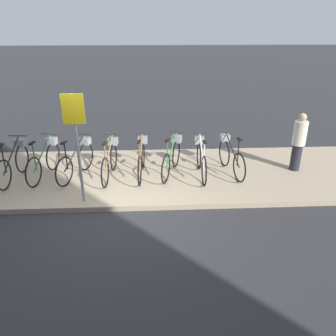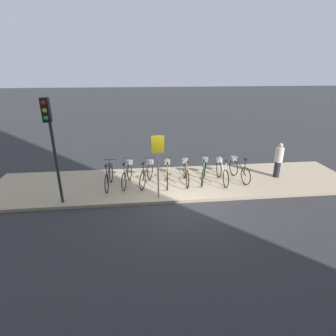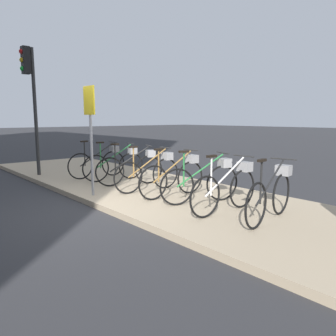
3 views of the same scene
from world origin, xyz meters
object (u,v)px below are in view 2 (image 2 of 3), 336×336
(parked_bicycle_3, at_px, (167,173))
(traffic_light, at_px, (50,131))
(parked_bicycle_0, at_px, (109,175))
(sign_post, at_px, (158,157))
(parked_bicycle_6, at_px, (222,171))
(parked_bicycle_7, at_px, (238,169))
(pedestrian, at_px, (278,160))
(parked_bicycle_1, at_px, (127,174))
(parked_bicycle_4, at_px, (186,172))
(parked_bicycle_2, at_px, (147,173))
(parked_bicycle_5, at_px, (204,170))

(parked_bicycle_3, bearing_deg, traffic_light, -161.44)
(parked_bicycle_0, xyz_separation_m, parked_bicycle_3, (2.35, 0.01, 0.00))
(sign_post, bearing_deg, parked_bicycle_0, 146.34)
(parked_bicycle_3, distance_m, parked_bicycle_6, 2.29)
(parked_bicycle_7, xyz_separation_m, pedestrian, (1.77, 0.04, 0.34))
(parked_bicycle_1, bearing_deg, parked_bicycle_4, -0.90)
(parked_bicycle_1, height_order, parked_bicycle_2, same)
(parked_bicycle_0, distance_m, parked_bicycle_5, 3.92)
(parked_bicycle_2, xyz_separation_m, parked_bicycle_4, (1.62, -0.01, 0.00))
(parked_bicycle_5, relative_size, traffic_light, 0.45)
(parked_bicycle_3, distance_m, parked_bicycle_7, 3.08)
(pedestrian, height_order, traffic_light, traffic_light)
(parked_bicycle_2, height_order, traffic_light, traffic_light)
(parked_bicycle_6, height_order, traffic_light, traffic_light)
(parked_bicycle_4, bearing_deg, traffic_light, -163.62)
(parked_bicycle_6, relative_size, pedestrian, 1.13)
(parked_bicycle_0, distance_m, parked_bicycle_2, 1.52)
(parked_bicycle_3, height_order, parked_bicycle_5, same)
(parked_bicycle_2, distance_m, parked_bicycle_4, 1.62)
(parked_bicycle_6, distance_m, pedestrian, 2.58)
(traffic_light, bearing_deg, parked_bicycle_5, 14.73)
(parked_bicycle_2, relative_size, parked_bicycle_6, 0.95)
(parked_bicycle_6, bearing_deg, sign_post, -155.84)
(traffic_light, distance_m, sign_post, 3.60)
(parked_bicycle_3, xyz_separation_m, traffic_light, (-3.91, -1.31, 2.17))
(parked_bicycle_6, bearing_deg, parked_bicycle_1, 178.07)
(parked_bicycle_5, height_order, parked_bicycle_6, same)
(parked_bicycle_0, height_order, pedestrian, pedestrian)
(parked_bicycle_0, bearing_deg, parked_bicycle_2, 3.26)
(parked_bicycle_4, relative_size, sign_post, 0.74)
(traffic_light, bearing_deg, parked_bicycle_6, 11.71)
(parked_bicycle_2, bearing_deg, parked_bicycle_3, -5.47)
(parked_bicycle_1, xyz_separation_m, parked_bicycle_5, (3.21, 0.02, 0.00))
(parked_bicycle_2, bearing_deg, parked_bicycle_1, 178.13)
(parked_bicycle_5, relative_size, parked_bicycle_7, 0.96)
(parked_bicycle_1, relative_size, parked_bicycle_3, 0.99)
(parked_bicycle_0, relative_size, parked_bicycle_5, 1.05)
(parked_bicycle_1, height_order, traffic_light, traffic_light)
(parked_bicycle_6, height_order, sign_post, sign_post)
(parked_bicycle_3, height_order, parked_bicycle_7, same)
(parked_bicycle_3, bearing_deg, parked_bicycle_5, 4.65)
(parked_bicycle_5, relative_size, pedestrian, 1.08)
(parked_bicycle_5, xyz_separation_m, traffic_light, (-5.48, -1.44, 2.17))
(parked_bicycle_0, distance_m, parked_bicycle_3, 2.35)
(parked_bicycle_7, bearing_deg, parked_bicycle_1, -179.67)
(parked_bicycle_0, bearing_deg, parked_bicycle_4, 1.37)
(parked_bicycle_3, distance_m, pedestrian, 4.86)
(parked_bicycle_6, xyz_separation_m, pedestrian, (2.55, 0.20, 0.34))
(parked_bicycle_3, relative_size, pedestrian, 1.13)
(parked_bicycle_7, relative_size, sign_post, 0.73)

